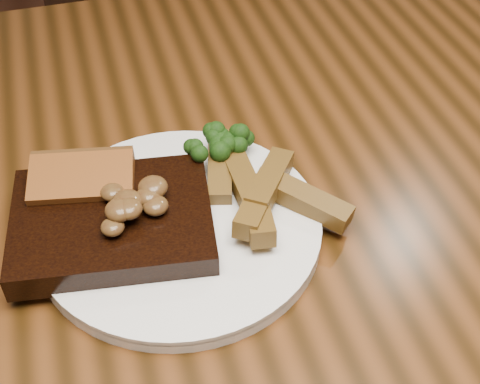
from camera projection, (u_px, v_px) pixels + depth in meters
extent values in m
cube|color=#502A10|center=(229.00, 216.00, 0.67)|extent=(1.60, 0.90, 0.04)
cube|color=black|center=(160.00, 83.00, 1.40)|extent=(0.42, 0.42, 0.04)
cylinder|color=black|center=(214.00, 106.00, 1.70)|extent=(0.04, 0.04, 0.39)
cylinder|color=black|center=(87.00, 132.00, 1.62)|extent=(0.04, 0.04, 0.39)
cylinder|color=black|center=(257.00, 189.00, 1.48)|extent=(0.04, 0.04, 0.39)
cylinder|color=black|center=(112.00, 224.00, 1.40)|extent=(0.04, 0.04, 0.39)
cube|color=black|center=(175.00, 28.00, 1.12)|extent=(0.40, 0.05, 0.42)
cylinder|color=white|center=(180.00, 228.00, 0.63)|extent=(0.29, 0.29, 0.01)
cube|color=black|center=(113.00, 222.00, 0.61)|extent=(0.20, 0.16, 0.03)
cube|color=beige|center=(124.00, 276.00, 0.57)|extent=(0.15, 0.03, 0.02)
cube|color=brown|center=(85.00, 195.00, 0.64)|extent=(0.10, 0.07, 0.02)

